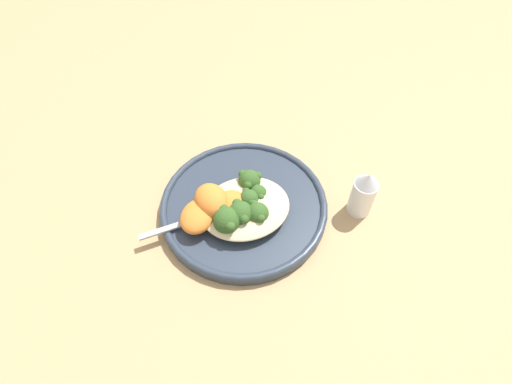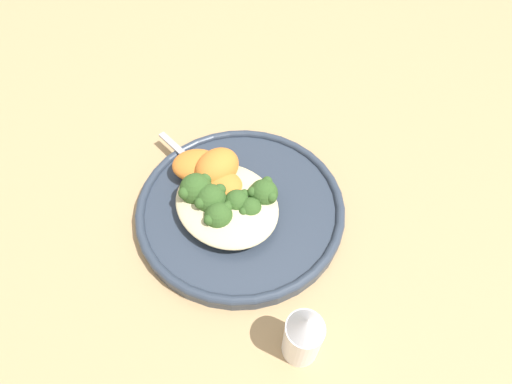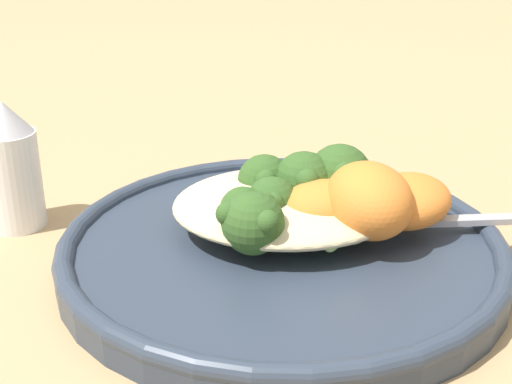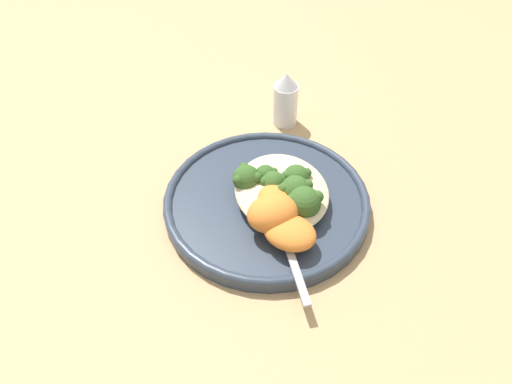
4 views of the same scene
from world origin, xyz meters
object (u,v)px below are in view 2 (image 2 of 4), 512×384
sweet_potato_chunk_2 (196,165)px  broccoli_stalk_3 (237,196)px  broccoli_stalk_4 (246,200)px  sweet_potato_chunk_1 (217,167)px  broccoli_stalk_2 (221,211)px  broccoli_stalk_1 (215,196)px  spoon (196,165)px  plate (241,207)px  broccoli_stalk_5 (259,191)px  quinoa_mound (227,204)px  salt_shaker (303,336)px  broccoli_stalk_0 (202,188)px  sweet_potato_chunk_0 (224,185)px

sweet_potato_chunk_2 → broccoli_stalk_3: bearing=-174.9°
broccoli_stalk_4 → sweet_potato_chunk_1: size_ratio=1.34×
broccoli_stalk_2 → broccoli_stalk_4: size_ratio=1.01×
broccoli_stalk_1 → spoon: 0.07m
plate → broccoli_stalk_5: broccoli_stalk_5 is taller
quinoa_mound → sweet_potato_chunk_2: (0.07, -0.01, 0.00)m
plate → broccoli_stalk_2: broccoli_stalk_2 is taller
broccoli_stalk_4 → broccoli_stalk_5: (-0.00, -0.02, 0.00)m
plate → broccoli_stalk_1: broccoli_stalk_1 is taller
broccoli_stalk_1 → salt_shaker: (-0.19, 0.04, 0.00)m
sweet_potato_chunk_1 → salt_shaker: bearing=162.2°
broccoli_stalk_0 → salt_shaker: bearing=93.2°
quinoa_mound → broccoli_stalk_4: (-0.01, -0.02, 0.00)m
broccoli_stalk_0 → broccoli_stalk_1: 0.02m
plate → sweet_potato_chunk_2: sweet_potato_chunk_2 is taller
quinoa_mound → sweet_potato_chunk_2: 0.07m
broccoli_stalk_3 → sweet_potato_chunk_2: (0.07, 0.01, 0.00)m
plate → broccoli_stalk_1: size_ratio=3.04×
plate → sweet_potato_chunk_1: sweet_potato_chunk_1 is taller
broccoli_stalk_4 → sweet_potato_chunk_2: (0.09, 0.01, 0.00)m
broccoli_stalk_0 → broccoli_stalk_3: size_ratio=1.46×
quinoa_mound → broccoli_stalk_1: 0.02m
broccoli_stalk_3 → broccoli_stalk_5: (-0.01, -0.03, 0.00)m
broccoli_stalk_3 → broccoli_stalk_1: bearing=-89.0°
plate → quinoa_mound: quinoa_mound is taller
broccoli_stalk_0 → broccoli_stalk_5: size_ratio=1.21×
quinoa_mound → broccoli_stalk_4: bearing=-120.9°
broccoli_stalk_4 → sweet_potato_chunk_1: (0.06, -0.00, 0.01)m
plate → broccoli_stalk_2: 0.04m
broccoli_stalk_2 → broccoli_stalk_3: (0.01, -0.03, -0.00)m
salt_shaker → broccoli_stalk_2: bearing=-11.8°
sweet_potato_chunk_1 → broccoli_stalk_2: bearing=145.5°
spoon → broccoli_stalk_3: bearing=-179.0°
sweet_potato_chunk_0 → spoon: bearing=0.9°
broccoli_stalk_1 → broccoli_stalk_5: (-0.03, -0.05, -0.00)m
broccoli_stalk_4 → sweet_potato_chunk_0: bearing=-147.7°
broccoli_stalk_0 → broccoli_stalk_5: bearing=149.5°
quinoa_mound → broccoli_stalk_0: broccoli_stalk_0 is taller
broccoli_stalk_2 → spoon: 0.09m
broccoli_stalk_0 → broccoli_stalk_2: broccoli_stalk_0 is taller
quinoa_mound → sweet_potato_chunk_1: size_ratio=2.23×
plate → sweet_potato_chunk_2: 0.08m
plate → broccoli_stalk_2: size_ratio=3.15×
broccoli_stalk_1 → quinoa_mound: bearing=101.1°
broccoli_stalk_2 → sweet_potato_chunk_1: (0.05, -0.04, 0.01)m
sweet_potato_chunk_1 → spoon: 0.04m
broccoli_stalk_1 → broccoli_stalk_0: bearing=-89.6°
broccoli_stalk_2 → broccoli_stalk_4: bearing=138.7°
broccoli_stalk_5 → salt_shaker: bearing=-37.7°
sweet_potato_chunk_1 → sweet_potato_chunk_2: sweet_potato_chunk_1 is taller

